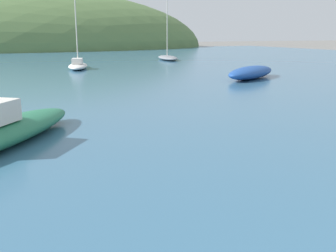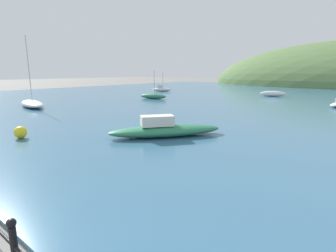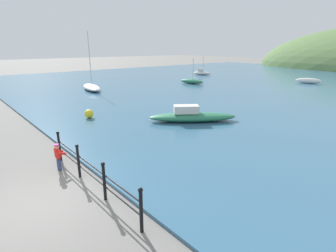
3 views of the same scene
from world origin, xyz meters
name	(u,v)px [view 3 (image 3 of 3)]	position (x,y,z in m)	size (l,w,h in m)	color
ground_plane	(41,203)	(0.00, 0.00, 0.00)	(200.00, 200.00, 0.00)	slate
iron_railing	(90,169)	(0.15, 1.50, 0.64)	(5.65, 0.12, 1.21)	black
child_in_coat	(58,155)	(-1.79, 1.17, 0.60)	(0.38, 0.37, 1.00)	navy
boat_white_sailboat	(309,81)	(-5.50, 31.77, 0.42)	(2.89, 1.61, 0.64)	silver
boat_far_right	(192,81)	(-14.49, 21.05, 0.39)	(3.10, 1.56, 2.94)	#287551
boat_nearest_quay	(92,87)	(-17.84, 9.96, 0.38)	(4.85, 2.43, 5.64)	silver
boat_green_fishing	(202,73)	(-20.59, 29.55, 0.44)	(2.86, 1.89, 2.77)	silver
boat_mid_harbor	(192,116)	(-2.99, 9.27, 0.41)	(4.12, 4.86, 0.96)	#287551
mooring_buoy	(89,114)	(-7.63, 5.00, 0.37)	(0.53, 0.53, 0.53)	yellow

